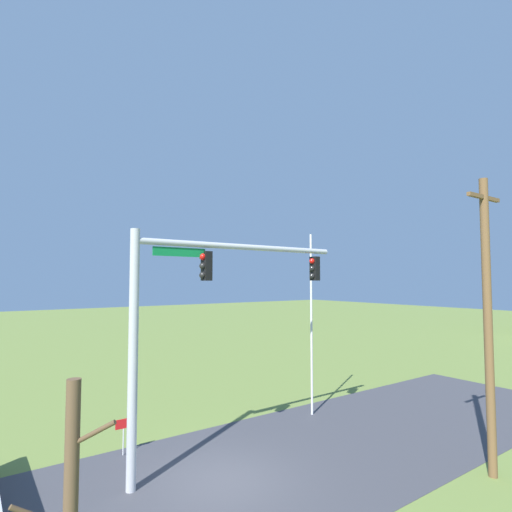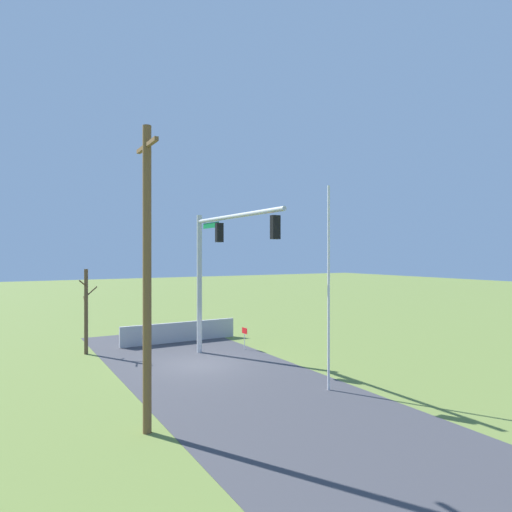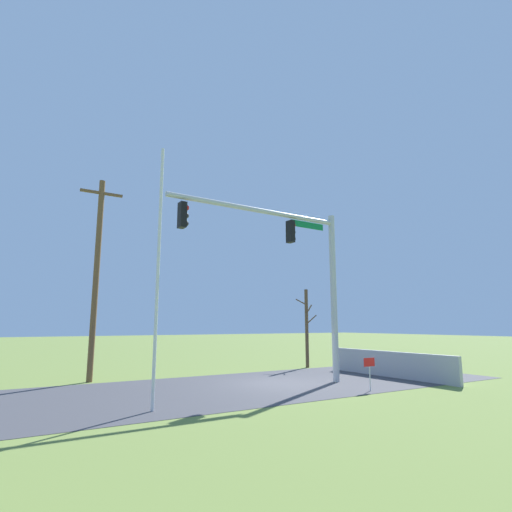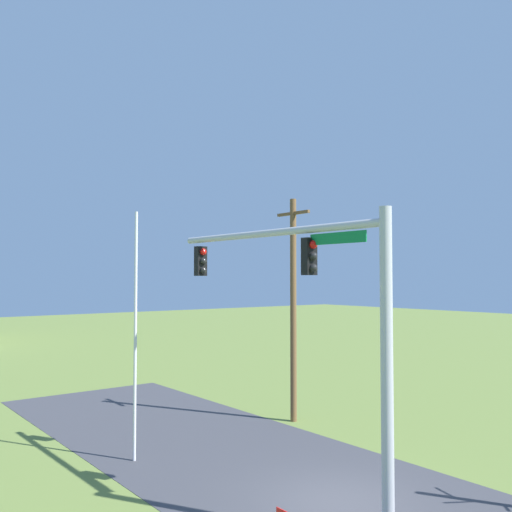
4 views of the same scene
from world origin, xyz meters
name	(u,v)px [view 1 (image 1 of 4)]	position (x,y,z in m)	size (l,w,h in m)	color
ground_plane	(222,480)	(0.00, 0.00, 0.00)	(160.00, 160.00, 0.00)	olive
road_surface	(319,448)	(-4.00, 0.00, 0.01)	(28.00, 8.00, 0.01)	#3D3D42
sidewalk_corner	(94,502)	(3.42, -0.96, 0.00)	(6.00, 6.00, 0.01)	#B7B5AD
signal_mast	(198,302)	(0.32, -1.01, 5.26)	(8.17, 0.50, 7.48)	#B2B5BA
flagpole	(311,323)	(-6.30, -2.78, 4.03)	(0.10, 0.10, 8.06)	silver
utility_pole	(488,319)	(-6.83, 4.60, 4.76)	(1.90, 0.26, 9.19)	brown
open_sign	(124,428)	(1.86, -3.45, 0.91)	(0.56, 0.04, 1.22)	silver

